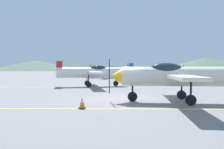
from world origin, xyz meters
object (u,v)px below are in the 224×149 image
object	(u,v)px
airplane_far	(155,71)
airplane_near	(177,76)
car_sedan	(168,74)
airplane_mid	(92,72)
traffic_cone_front	(82,103)
airplane_back	(108,70)

from	to	relation	value
airplane_far	airplane_near	bearing A→B (deg)	-96.42
airplane_near	car_sedan	xyz separation A→B (m)	(7.62, 34.23, -0.72)
airplane_mid	airplane_near	bearing A→B (deg)	-60.92
airplane_far	car_sedan	bearing A→B (deg)	69.80
airplane_far	traffic_cone_front	world-z (taller)	airplane_far
airplane_near	traffic_cone_front	bearing A→B (deg)	-157.79
airplane_mid	airplane_back	world-z (taller)	same
airplane_back	traffic_cone_front	distance (m)	32.99
airplane_mid	traffic_cone_front	bearing A→B (deg)	-86.21
airplane_near	airplane_back	size ratio (longest dim) A/B	1.00
traffic_cone_front	airplane_back	bearing A→B (deg)	89.91
airplane_near	airplane_back	distance (m)	31.24
airplane_mid	airplane_far	xyz separation A→B (m)	(8.39, 8.35, 0.00)
airplane_back	traffic_cone_front	xyz separation A→B (m)	(-0.05, -32.96, -1.27)
airplane_near	airplane_back	world-z (taller)	same
airplane_near	airplane_far	xyz separation A→B (m)	(2.19, 19.49, 0.00)
airplane_back	airplane_mid	bearing A→B (deg)	-92.72
car_sedan	traffic_cone_front	xyz separation A→B (m)	(-12.93, -36.40, -0.56)
airplane_back	car_sedan	size ratio (longest dim) A/B	2.03
airplane_back	car_sedan	bearing A→B (deg)	14.93
airplane_far	car_sedan	xyz separation A→B (m)	(5.42, 14.73, -0.72)
airplane_far	car_sedan	world-z (taller)	airplane_far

